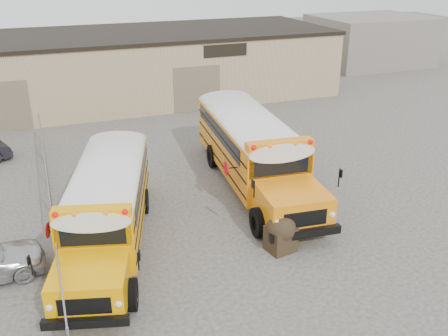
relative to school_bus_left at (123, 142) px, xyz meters
name	(u,v)px	position (x,y,z in m)	size (l,w,h in m)	color
ground	(220,227)	(2.47, -6.24, -1.65)	(120.00, 120.00, 0.00)	#413F3C
warehouse	(122,66)	(2.46, 13.75, 0.72)	(30.20, 10.20, 4.67)	tan
chainlink_fence	(50,198)	(-3.53, -3.24, -0.75)	(0.07, 18.07, 1.81)	gray
distant_building_right	(369,40)	(26.47, 17.76, 0.55)	(10.00, 8.00, 4.40)	gray
school_bus_left	(123,142)	(0.00, 0.00, 0.00)	(4.93, 10.01, 2.85)	#FFA500
school_bus_right	(215,104)	(5.91, 3.71, 0.22)	(3.91, 11.23, 3.23)	orange
tarp_bundle	(281,232)	(3.91, -8.55, -0.92)	(1.08, 1.04, 1.42)	black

